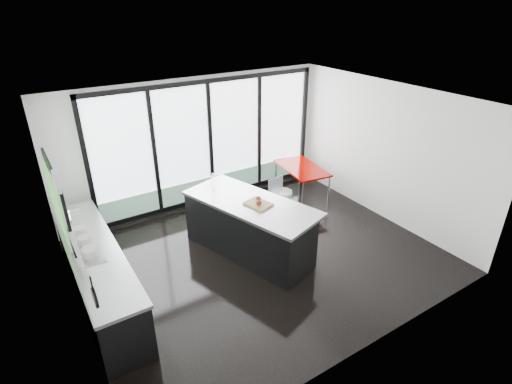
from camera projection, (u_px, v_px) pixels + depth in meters
floor at (260, 256)px, 7.23m from camera, size 6.00×5.00×0.00m
ceiling at (261, 103)px, 5.98m from camera, size 6.00×5.00×0.00m
wall_back at (209, 148)px, 8.66m from camera, size 6.00×0.09×2.80m
wall_front at (376, 264)px, 4.72m from camera, size 6.00×0.00×2.80m
wall_left at (63, 220)px, 5.31m from camera, size 0.26×5.00×2.80m
wall_right at (385, 152)px, 8.05m from camera, size 0.00×5.00×2.80m
counter_cabinets at (98, 274)px, 6.04m from camera, size 0.69×3.24×1.36m
island at (248, 228)px, 7.13m from camera, size 1.73×2.67×1.31m
bar_stool_near at (299, 233)px, 7.34m from camera, size 0.44×0.44×0.62m
bar_stool_far at (281, 209)px, 8.02m from camera, size 0.56×0.56×0.78m
red_table at (301, 182)px, 9.23m from camera, size 0.96×1.46×0.73m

